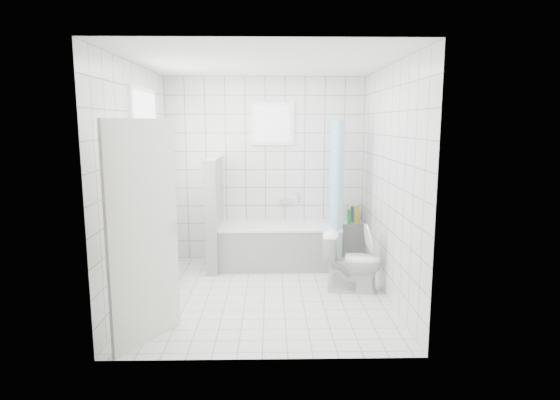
{
  "coord_description": "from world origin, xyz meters",
  "views": [
    {
      "loc": [
        0.08,
        -5.16,
        1.96
      ],
      "look_at": [
        0.19,
        0.35,
        1.05
      ],
      "focal_mm": 30.0,
      "sensor_mm": 36.0,
      "label": 1
    }
  ],
  "objects": [
    {
      "name": "bathtub",
      "position": [
        0.19,
        1.12,
        0.29
      ],
      "size": [
        1.63,
        0.77,
        0.58
      ],
      "color": "white",
      "rests_on": "ground"
    },
    {
      "name": "door",
      "position": [
        -1.04,
        -1.14,
        1.0
      ],
      "size": [
        0.45,
        0.7,
        2.0
      ],
      "primitive_type": "cube",
      "rotation": [
        0.0,
        0.0,
        -0.55
      ],
      "color": "silver",
      "rests_on": "ground"
    },
    {
      "name": "toilet",
      "position": [
        1.03,
        0.12,
        0.35
      ],
      "size": [
        0.74,
        0.5,
        0.7
      ],
      "primitive_type": "imported",
      "rotation": [
        0.0,
        0.0,
        1.41
      ],
      "color": "white",
      "rests_on": "ground"
    },
    {
      "name": "tiled_ledge",
      "position": [
        1.26,
        1.38,
        0.28
      ],
      "size": [
        0.4,
        0.24,
        0.55
      ],
      "primitive_type": "cube",
      "color": "white",
      "rests_on": "ground"
    },
    {
      "name": "window_back",
      "position": [
        0.1,
        1.46,
        1.95
      ],
      "size": [
        0.5,
        0.01,
        0.5
      ],
      "primitive_type": "cube",
      "color": "white",
      "rests_on": "wall_back"
    },
    {
      "name": "wall_right",
      "position": [
        1.4,
        0.0,
        1.3
      ],
      "size": [
        0.02,
        3.0,
        2.6
      ],
      "primitive_type": "cube",
      "color": "white",
      "rests_on": "ground"
    },
    {
      "name": "ceiling",
      "position": [
        0.0,
        0.0,
        2.6
      ],
      "size": [
        3.0,
        3.0,
        0.0
      ],
      "primitive_type": "plane",
      "rotation": [
        3.14,
        0.0,
        0.0
      ],
      "color": "white",
      "rests_on": "ground"
    },
    {
      "name": "shower_curtain",
      "position": [
        0.95,
        0.97,
        1.1
      ],
      "size": [
        0.14,
        0.48,
        1.78
      ],
      "primitive_type": null,
      "color": "#43B2C5",
      "rests_on": "curtain_rod"
    },
    {
      "name": "window_sill",
      "position": [
        -1.31,
        0.3,
        0.86
      ],
      "size": [
        0.18,
        1.02,
        0.08
      ],
      "primitive_type": "cube",
      "color": "white",
      "rests_on": "wall_left"
    },
    {
      "name": "tub_faucet",
      "position": [
        0.29,
        1.46,
        0.85
      ],
      "size": [
        0.18,
        0.06,
        0.06
      ],
      "primitive_type": "cube",
      "color": "silver",
      "rests_on": "wall_back"
    },
    {
      "name": "wall_back",
      "position": [
        0.0,
        1.5,
        1.3
      ],
      "size": [
        2.8,
        0.02,
        2.6
      ],
      "primitive_type": "cube",
      "color": "white",
      "rests_on": "ground"
    },
    {
      "name": "ground",
      "position": [
        0.0,
        0.0,
        0.0
      ],
      "size": [
        3.0,
        3.0,
        0.0
      ],
      "primitive_type": "plane",
      "color": "white",
      "rests_on": "ground"
    },
    {
      "name": "ledge_bottles",
      "position": [
        1.24,
        1.34,
        0.67
      ],
      "size": [
        0.17,
        0.18,
        0.26
      ],
      "color": "red",
      "rests_on": "tiled_ledge"
    },
    {
      "name": "wall_left",
      "position": [
        -1.4,
        0.0,
        1.3
      ],
      "size": [
        0.02,
        3.0,
        2.6
      ],
      "primitive_type": "cube",
      "color": "white",
      "rests_on": "ground"
    },
    {
      "name": "sill_bottles",
      "position": [
        -1.3,
        0.21,
        1.03
      ],
      "size": [
        0.12,
        0.72,
        0.3
      ],
      "color": "pink",
      "rests_on": "window_sill"
    },
    {
      "name": "partition_wall",
      "position": [
        -0.69,
        1.07,
        0.75
      ],
      "size": [
        0.15,
        0.85,
        1.5
      ],
      "primitive_type": "cube",
      "color": "white",
      "rests_on": "ground"
    },
    {
      "name": "wall_front",
      "position": [
        0.0,
        -1.5,
        1.3
      ],
      "size": [
        2.8,
        0.02,
        2.6
      ],
      "primitive_type": "cube",
      "color": "white",
      "rests_on": "ground"
    },
    {
      "name": "curtain_rod",
      "position": [
        0.95,
        1.1,
        2.0
      ],
      "size": [
        0.02,
        0.8,
        0.02
      ],
      "primitive_type": "cylinder",
      "rotation": [
        1.57,
        0.0,
        0.0
      ],
      "color": "silver",
      "rests_on": "wall_back"
    },
    {
      "name": "window_left",
      "position": [
        -1.35,
        0.3,
        1.6
      ],
      "size": [
        0.01,
        0.9,
        1.4
      ],
      "primitive_type": "cube",
      "color": "white",
      "rests_on": "wall_left"
    }
  ]
}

